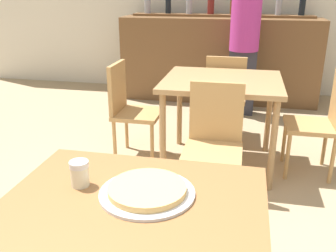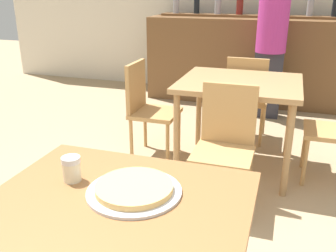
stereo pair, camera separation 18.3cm
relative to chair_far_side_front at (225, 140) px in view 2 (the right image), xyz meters
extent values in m
cube|color=brown|center=(-0.19, -1.31, 0.23)|extent=(0.98, 0.78, 0.04)
cylinder|color=brown|center=(-0.62, -0.98, -0.14)|extent=(0.05, 0.05, 0.70)
cube|color=#A87F51|center=(0.00, 0.60, 0.26)|extent=(0.96, 0.86, 0.04)
cylinder|color=#A87F51|center=(-0.42, 0.23, -0.13)|extent=(0.05, 0.05, 0.73)
cylinder|color=#A87F51|center=(0.42, 0.23, -0.13)|extent=(0.05, 0.05, 0.73)
cylinder|color=#A87F51|center=(-0.42, 0.97, -0.13)|extent=(0.05, 0.05, 0.73)
cylinder|color=#A87F51|center=(0.42, 0.97, -0.13)|extent=(0.05, 0.05, 0.73)
cube|color=brown|center=(-0.19, 2.65, 0.06)|extent=(2.60, 0.56, 1.10)
cube|color=brown|center=(-0.19, 2.79, 0.62)|extent=(2.39, 0.24, 0.03)
cylinder|color=#9999A3|center=(-1.21, 2.79, 0.76)|extent=(0.08, 0.08, 0.24)
cylinder|color=black|center=(-0.92, 2.79, 0.75)|extent=(0.08, 0.08, 0.23)
cylinder|color=#9999A3|center=(-0.63, 2.79, 0.77)|extent=(0.08, 0.08, 0.27)
cylinder|color=maroon|center=(-0.34, 2.79, 0.75)|extent=(0.09, 0.09, 0.23)
cylinder|color=#5B3314|center=(-0.05, 2.79, 0.77)|extent=(0.08, 0.08, 0.26)
cylinder|color=#1E5123|center=(0.24, 2.79, 0.76)|extent=(0.06, 0.06, 0.25)
cylinder|color=#9999A3|center=(0.54, 2.79, 0.78)|extent=(0.08, 0.08, 0.28)
cylinder|color=black|center=(0.83, 2.79, 0.77)|extent=(0.08, 0.08, 0.27)
cube|color=tan|center=(0.00, -0.08, -0.08)|extent=(0.40, 0.40, 0.04)
cube|color=tan|center=(0.00, 0.10, 0.16)|extent=(0.38, 0.04, 0.43)
cylinder|color=tan|center=(-0.17, -0.25, -0.29)|extent=(0.03, 0.03, 0.40)
cylinder|color=tan|center=(0.17, -0.25, -0.29)|extent=(0.03, 0.03, 0.40)
cylinder|color=tan|center=(-0.17, 0.09, -0.29)|extent=(0.03, 0.03, 0.40)
cylinder|color=tan|center=(0.17, 0.09, -0.29)|extent=(0.03, 0.03, 0.40)
cube|color=tan|center=(0.00, 1.28, -0.08)|extent=(0.40, 0.40, 0.04)
cube|color=tan|center=(0.00, 1.10, 0.16)|extent=(0.38, 0.04, 0.43)
cylinder|color=tan|center=(0.17, 1.45, -0.29)|extent=(0.03, 0.03, 0.40)
cylinder|color=tan|center=(-0.17, 1.45, -0.29)|extent=(0.03, 0.03, 0.40)
cylinder|color=tan|center=(0.17, 1.11, -0.29)|extent=(0.03, 0.03, 0.40)
cylinder|color=tan|center=(-0.17, 1.11, -0.29)|extent=(0.03, 0.03, 0.40)
cube|color=tan|center=(-0.73, 0.60, -0.08)|extent=(0.40, 0.40, 0.04)
cube|color=tan|center=(-0.91, 0.60, 0.16)|extent=(0.04, 0.38, 0.43)
cylinder|color=tan|center=(-0.56, 0.43, -0.29)|extent=(0.03, 0.03, 0.40)
cylinder|color=tan|center=(-0.56, 0.77, -0.29)|extent=(0.03, 0.03, 0.40)
cylinder|color=tan|center=(-0.90, 0.43, -0.29)|extent=(0.03, 0.03, 0.40)
cylinder|color=tan|center=(-0.90, 0.77, -0.29)|extent=(0.03, 0.03, 0.40)
cube|color=tan|center=(0.73, 0.60, -0.08)|extent=(0.40, 0.40, 0.04)
cylinder|color=tan|center=(0.56, 0.77, -0.29)|extent=(0.03, 0.03, 0.40)
cylinder|color=tan|center=(0.56, 0.43, -0.29)|extent=(0.03, 0.03, 0.40)
cylinder|color=silver|center=(-0.15, -1.24, 0.26)|extent=(0.36, 0.36, 0.01)
cylinder|color=#E0B266|center=(-0.15, -1.24, 0.28)|extent=(0.30, 0.30, 0.02)
cylinder|color=beige|center=(-0.43, -1.22, 0.29)|extent=(0.07, 0.07, 0.08)
cylinder|color=silver|center=(-0.43, -1.22, 0.34)|extent=(0.08, 0.08, 0.02)
cube|color=#2D2D38|center=(0.14, 2.07, -0.11)|extent=(0.32, 0.18, 0.77)
cylinder|color=#B2338C|center=(0.14, 2.07, 0.60)|extent=(0.34, 0.34, 0.64)
camera|label=1|loc=(0.18, -2.43, 1.00)|focal=40.00mm
camera|label=2|loc=(0.36, -2.38, 1.00)|focal=40.00mm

